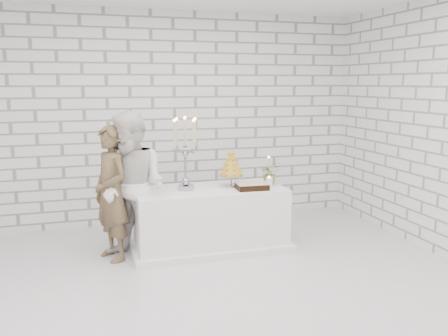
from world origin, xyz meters
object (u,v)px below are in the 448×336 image
cake_table (210,218)px  candelabra (185,153)px  croquembouche (231,168)px  bride (133,187)px  groom (111,193)px

cake_table → candelabra: bearing=175.3°
cake_table → candelabra: 0.86m
croquembouche → bride: bearing=-172.7°
cake_table → croquembouche: (0.28, 0.04, 0.60)m
groom → croquembouche: (1.45, 0.07, 0.20)m
candelabra → croquembouche: 0.61m
groom → candelabra: candelabra is taller
cake_table → bride: size_ratio=1.06×
bride → candelabra: 0.73m
bride → candelabra: bearing=55.9°
croquembouche → cake_table: bearing=-171.9°
cake_table → croquembouche: 0.67m
bride → croquembouche: size_ratio=3.73×
cake_table → candelabra: size_ratio=2.06×
cake_table → croquembouche: bearing=8.1°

